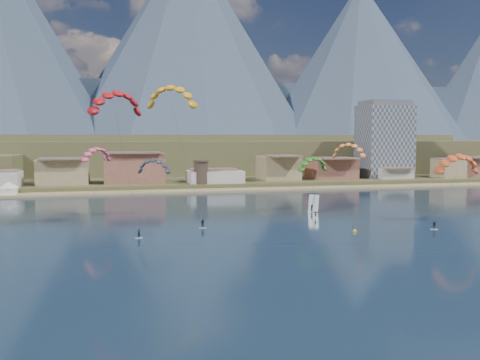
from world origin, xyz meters
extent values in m
plane|color=black|center=(0.00, 0.00, 0.00)|extent=(2400.00, 2400.00, 0.00)
cube|color=tan|center=(0.00, 106.00, 0.25)|extent=(2200.00, 12.00, 0.90)
cube|color=brown|center=(0.00, 560.00, 0.00)|extent=(2200.00, 900.00, 4.00)
cube|color=brown|center=(40.00, 220.00, 9.50)|extent=(320.00, 150.00, 15.00)
cube|color=brown|center=(-40.00, 260.00, 11.00)|extent=(380.00, 170.00, 18.00)
cone|color=#313D52|center=(100.00, 840.00, 182.00)|extent=(440.00, 440.00, 360.00)
cone|color=#313D52|center=(400.00, 800.00, 147.00)|extent=(380.00, 380.00, 290.00)
cube|color=#313D52|center=(0.00, 900.00, 57.00)|extent=(2000.00, 200.00, 110.00)
cube|color=gray|center=(85.00, 128.00, 17.00)|extent=(20.00, 16.00, 30.00)
cube|color=#59595E|center=(85.00, 128.00, 33.00)|extent=(18.00, 14.40, 2.00)
cylinder|color=#47382D|center=(5.00, 114.00, 6.00)|extent=(5.20, 5.20, 8.00)
cylinder|color=#47382D|center=(5.00, 114.00, 10.30)|extent=(5.82, 5.82, 0.60)
cube|color=white|center=(-58.00, 106.00, 1.70)|extent=(4.50, 4.50, 2.00)
pyramid|color=white|center=(-58.00, 106.00, 4.70)|extent=(6.40, 6.40, 2.00)
cube|color=silver|center=(-20.93, 25.54, 0.05)|extent=(1.48, 0.95, 0.10)
imported|color=black|center=(-20.93, 25.54, 0.92)|extent=(0.71, 0.60, 1.64)
cylinder|color=#262626|center=(-22.79, 31.54, 12.30)|extent=(0.05, 0.05, 25.76)
cube|color=silver|center=(-7.60, 33.70, 0.05)|extent=(1.61, 1.03, 0.10)
imported|color=black|center=(-7.60, 33.70, 1.00)|extent=(1.06, 0.96, 1.78)
cylinder|color=#262626|center=(-9.95, 40.19, 13.38)|extent=(0.05, 0.05, 28.11)
cube|color=silver|center=(38.19, 21.09, 0.05)|extent=(1.47, 0.85, 0.09)
imported|color=black|center=(38.19, 21.09, 0.90)|extent=(1.03, 0.68, 1.62)
cylinder|color=#262626|center=(43.39, 24.89, 6.02)|extent=(0.05, 0.05, 16.29)
cube|color=silver|center=(20.12, 40.74, 0.04)|extent=(1.35, 0.69, 0.09)
imported|color=black|center=(20.12, 40.74, 0.83)|extent=(1.07, 0.77, 1.49)
cylinder|color=#262626|center=(21.80, 46.12, 5.67)|extent=(0.05, 0.05, 14.69)
cylinder|color=#262626|center=(-29.56, 60.06, 6.54)|extent=(0.04, 0.04, 14.83)
cylinder|color=#262626|center=(-15.92, 50.66, 5.25)|extent=(0.04, 0.04, 12.72)
cylinder|color=#262626|center=(33.07, 47.17, 6.99)|extent=(0.04, 0.04, 15.59)
cube|color=silver|center=(23.20, 50.92, 0.06)|extent=(2.52, 1.30, 0.12)
imported|color=black|center=(23.20, 50.92, 0.99)|extent=(0.96, 0.75, 1.74)
cube|color=white|center=(23.60, 50.92, 2.24)|extent=(1.57, 2.77, 4.15)
sphere|color=yellow|center=(21.17, 22.28, 0.13)|extent=(0.78, 0.78, 0.78)
camera|label=1|loc=(-24.98, -73.22, 18.78)|focal=39.45mm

